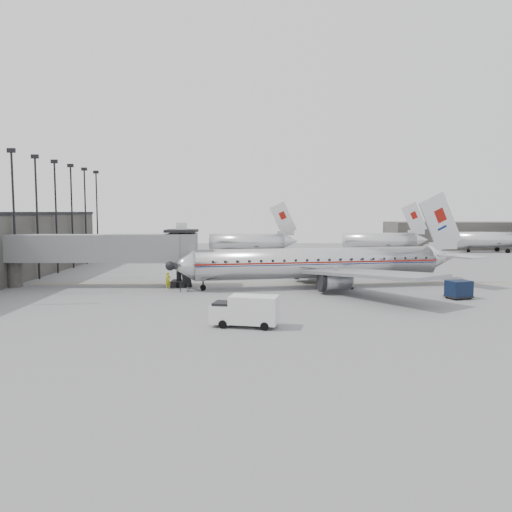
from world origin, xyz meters
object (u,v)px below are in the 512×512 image
Objects in this scene: airliner at (323,263)px; baggage_cart_white at (345,281)px; baggage_cart_navy at (459,289)px; service_van at (245,310)px; ramp_worker at (168,280)px.

airliner is 3.13m from baggage_cart_white.
baggage_cart_white is (2.25, -1.12, -1.87)m from airliner.
baggage_cart_white is (-9.73, 6.55, -0.12)m from baggage_cart_navy.
service_van is at bearing -124.02° from airliner.
ramp_worker reaches higher than baggage_cart_navy.
service_van reaches higher than baggage_cart_white.
ramp_worker is at bearing 128.01° from service_van.
service_van is 20.88m from baggage_cart_white.
airliner is 16.31× the size of baggage_cart_white.
baggage_cart_white is at bearing 72.04° from service_van.
service_van is 23.33m from baggage_cart_navy.
ramp_worker is at bearing 148.67° from baggage_cart_navy.
baggage_cart_navy is at bearing -53.31° from ramp_worker.
airliner reaches higher than ramp_worker.
service_van is 2.51× the size of baggage_cart_white.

